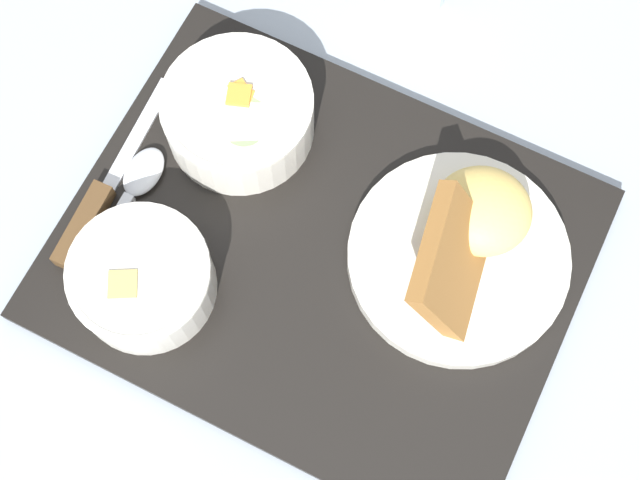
{
  "coord_description": "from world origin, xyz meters",
  "views": [
    {
      "loc": [
        0.11,
        -0.2,
        0.71
      ],
      "look_at": [
        0.0,
        0.0,
        0.04
      ],
      "focal_mm": 50.0,
      "sensor_mm": 36.0,
      "label": 1
    }
  ],
  "objects_px": {
    "spoon": "(131,193)",
    "bowl_salad": "(239,112)",
    "plate_main": "(464,245)",
    "knife": "(93,211)",
    "bowl_soup": "(142,278)"
  },
  "relations": [
    {
      "from": "bowl_soup",
      "to": "plate_main",
      "type": "relative_size",
      "value": 0.62
    },
    {
      "from": "plate_main",
      "to": "bowl_salad",
      "type": "bearing_deg",
      "value": 176.79
    },
    {
      "from": "bowl_salad",
      "to": "bowl_soup",
      "type": "distance_m",
      "value": 0.16
    },
    {
      "from": "bowl_salad",
      "to": "knife",
      "type": "height_order",
      "value": "bowl_salad"
    },
    {
      "from": "spoon",
      "to": "bowl_salad",
      "type": "bearing_deg",
      "value": -29.14
    },
    {
      "from": "bowl_salad",
      "to": "spoon",
      "type": "relative_size",
      "value": 0.91
    },
    {
      "from": "bowl_salad",
      "to": "plate_main",
      "type": "relative_size",
      "value": 0.7
    },
    {
      "from": "bowl_salad",
      "to": "spoon",
      "type": "xyz_separation_m",
      "value": [
        -0.05,
        -0.1,
        -0.02
      ]
    },
    {
      "from": "bowl_soup",
      "to": "plate_main",
      "type": "distance_m",
      "value": 0.26
    },
    {
      "from": "bowl_salad",
      "to": "bowl_soup",
      "type": "relative_size",
      "value": 1.12
    },
    {
      "from": "bowl_salad",
      "to": "spoon",
      "type": "height_order",
      "value": "bowl_salad"
    },
    {
      "from": "bowl_soup",
      "to": "plate_main",
      "type": "xyz_separation_m",
      "value": [
        0.21,
        0.15,
        -0.01
      ]
    },
    {
      "from": "knife",
      "to": "spoon",
      "type": "relative_size",
      "value": 1.35
    },
    {
      "from": "bowl_salad",
      "to": "knife",
      "type": "distance_m",
      "value": 0.15
    },
    {
      "from": "plate_main",
      "to": "knife",
      "type": "xyz_separation_m",
      "value": [
        -0.28,
        -0.12,
        -0.01
      ]
    }
  ]
}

